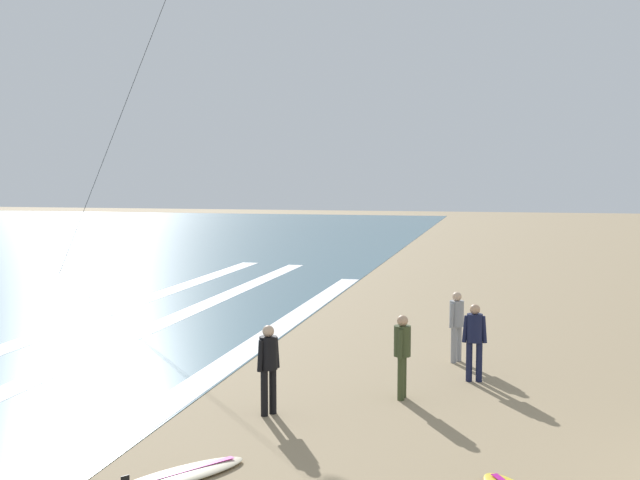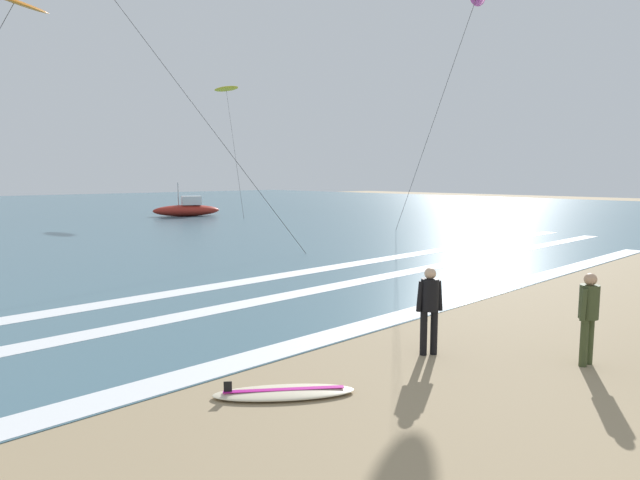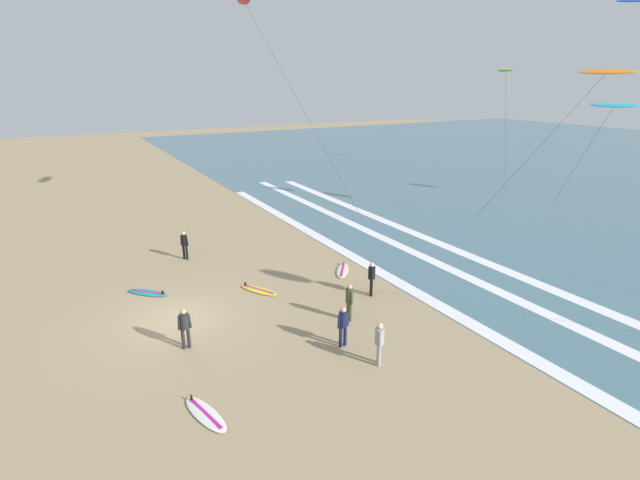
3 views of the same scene
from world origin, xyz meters
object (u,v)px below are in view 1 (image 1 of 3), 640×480
Objects in this scene: surfer_background_far at (402,349)px; surfboard_right_spare at (179,475)px; surfer_left_far at (268,361)px; surfer_mid_group at (457,320)px; surfer_foreground_main at (475,335)px.

surfer_background_far is 0.78× the size of surfboard_right_spare.
surfboard_right_spare is at bearing 173.21° from surfer_left_far.
surfboard_right_spare is at bearing 151.17° from surfer_background_far.
surfboard_right_spare is (-4.60, 2.53, -0.91)m from surfer_background_far.
surfer_left_far reaches higher than surfboard_right_spare.
surfer_left_far is 1.00× the size of surfer_background_far.
surfer_background_far is at bearing -28.83° from surfboard_right_spare.
surfer_background_far reaches higher than surfboard_right_spare.
surfer_mid_group and surfer_background_far have the same top height.
surfer_foreground_main is 1.68m from surfer_mid_group.
surfer_left_far and surfer_background_far have the same top height.
surfer_background_far is 5.33m from surfboard_right_spare.
surfer_left_far is 0.78× the size of surfboard_right_spare.
surfer_background_far is at bearing 140.85° from surfer_foreground_main.
surfer_left_far is at bearing 131.92° from surfer_foreground_main.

